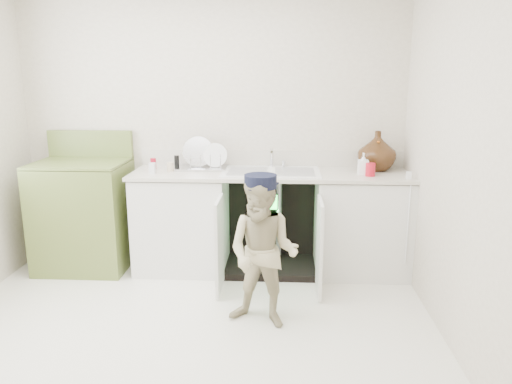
% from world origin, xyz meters
% --- Properties ---
extents(ground, '(3.50, 3.50, 0.00)m').
position_xyz_m(ground, '(0.00, 0.00, 0.00)').
color(ground, silver).
rests_on(ground, ground).
extents(room_shell, '(6.00, 5.50, 1.26)m').
position_xyz_m(room_shell, '(0.00, 0.00, 1.25)').
color(room_shell, beige).
rests_on(room_shell, ground).
extents(counter_run, '(2.44, 1.02, 1.25)m').
position_xyz_m(counter_run, '(0.59, 1.21, 0.48)').
color(counter_run, white).
rests_on(counter_run, ground).
extents(avocado_stove, '(0.79, 0.65, 1.22)m').
position_xyz_m(avocado_stove, '(-1.14, 1.18, 0.50)').
color(avocado_stove, olive).
rests_on(avocado_stove, ground).
extents(repair_worker, '(0.61, 0.96, 1.08)m').
position_xyz_m(repair_worker, '(0.52, 0.18, 0.54)').
color(repair_worker, tan).
rests_on(repair_worker, ground).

